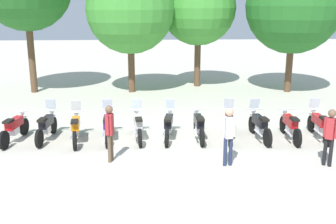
% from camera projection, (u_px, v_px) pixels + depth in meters
% --- Properties ---
extents(ground_plane, '(80.00, 80.00, 0.00)m').
position_uv_depth(ground_plane, '(169.00, 140.00, 14.45)').
color(ground_plane, '#BCB7A8').
extents(motorcycle_0, '(0.68, 2.18, 0.99)m').
position_uv_depth(motorcycle_0, '(14.00, 128.00, 14.17)').
color(motorcycle_0, black).
rests_on(motorcycle_0, ground_plane).
extents(motorcycle_1, '(0.62, 2.19, 1.37)m').
position_uv_depth(motorcycle_1, '(46.00, 126.00, 14.34)').
color(motorcycle_1, black).
rests_on(motorcycle_1, ground_plane).
extents(motorcycle_2, '(0.62, 2.19, 1.37)m').
position_uv_depth(motorcycle_2, '(76.00, 128.00, 14.12)').
color(motorcycle_2, black).
rests_on(motorcycle_2, ground_plane).
extents(motorcycle_3, '(0.62, 2.19, 1.37)m').
position_uv_depth(motorcycle_3, '(107.00, 126.00, 14.34)').
color(motorcycle_3, black).
rests_on(motorcycle_3, ground_plane).
extents(motorcycle_4, '(0.62, 2.19, 1.37)m').
position_uv_depth(motorcycle_4, '(138.00, 125.00, 14.39)').
color(motorcycle_4, black).
rests_on(motorcycle_4, ground_plane).
extents(motorcycle_5, '(0.66, 2.18, 1.37)m').
position_uv_depth(motorcycle_5, '(169.00, 125.00, 14.42)').
color(motorcycle_5, black).
rests_on(motorcycle_5, ground_plane).
extents(motorcycle_6, '(0.62, 2.19, 0.99)m').
position_uv_depth(motorcycle_6, '(199.00, 125.00, 14.44)').
color(motorcycle_6, black).
rests_on(motorcycle_6, ground_plane).
extents(motorcycle_7, '(0.68, 2.18, 1.37)m').
position_uv_depth(motorcycle_7, '(229.00, 125.00, 14.48)').
color(motorcycle_7, black).
rests_on(motorcycle_7, ground_plane).
extents(motorcycle_8, '(0.62, 2.19, 1.37)m').
position_uv_depth(motorcycle_8, '(259.00, 125.00, 14.42)').
color(motorcycle_8, black).
rests_on(motorcycle_8, ground_plane).
extents(motorcycle_9, '(0.62, 2.19, 0.99)m').
position_uv_depth(motorcycle_9, '(290.00, 126.00, 14.40)').
color(motorcycle_9, black).
rests_on(motorcycle_9, ground_plane).
extents(motorcycle_10, '(0.62, 2.19, 1.37)m').
position_uv_depth(motorcycle_10, '(319.00, 124.00, 14.51)').
color(motorcycle_10, black).
rests_on(motorcycle_10, ground_plane).
extents(person_0, '(0.41, 0.27, 1.79)m').
position_uv_depth(person_0, '(229.00, 132.00, 11.92)').
color(person_0, '#232D4C').
rests_on(person_0, ground_plane).
extents(person_1, '(0.36, 0.33, 1.76)m').
position_uv_depth(person_1, '(330.00, 133.00, 11.90)').
color(person_1, black).
rests_on(person_1, ground_plane).
extents(person_2, '(0.29, 0.41, 1.78)m').
position_uv_depth(person_2, '(110.00, 129.00, 12.24)').
color(person_2, brown).
rests_on(person_2, ground_plane).
extents(tree_1, '(4.65, 4.65, 6.74)m').
position_uv_depth(tree_1, '(130.00, 9.00, 21.09)').
color(tree_1, brown).
rests_on(tree_1, ground_plane).
extents(tree_2, '(4.21, 4.21, 6.57)m').
position_uv_depth(tree_2, '(198.00, 8.00, 22.60)').
color(tree_2, brown).
rests_on(tree_2, ground_plane).
extents(tree_3, '(5.00, 5.00, 7.09)m').
position_uv_depth(tree_3, '(294.00, 6.00, 21.08)').
color(tree_3, brown).
rests_on(tree_3, ground_plane).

